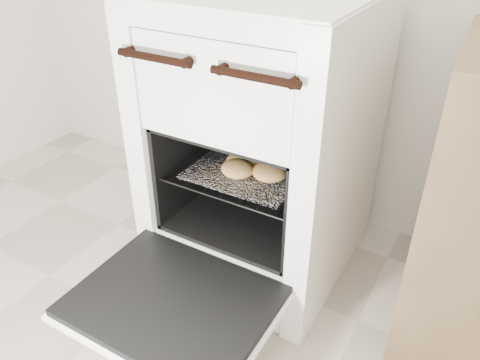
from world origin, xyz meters
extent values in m
cube|color=white|center=(-0.08, 1.18, 0.46)|extent=(0.60, 0.64, 0.92)
cylinder|color=black|center=(-0.22, 0.84, 0.80)|extent=(0.22, 0.02, 0.02)
cylinder|color=black|center=(0.06, 0.84, 0.80)|extent=(0.22, 0.02, 0.02)
cube|color=black|center=(-0.08, 0.66, 0.21)|extent=(0.52, 0.40, 0.02)
cube|color=white|center=(-0.08, 0.66, 0.19)|extent=(0.54, 0.42, 0.02)
cylinder|color=black|center=(-0.30, 1.10, 0.40)|extent=(0.01, 0.42, 0.01)
cylinder|color=black|center=(0.13, 1.10, 0.40)|extent=(0.01, 0.42, 0.01)
cylinder|color=black|center=(-0.08, 0.90, 0.40)|extent=(0.43, 0.01, 0.01)
cylinder|color=black|center=(-0.08, 1.30, 0.40)|extent=(0.43, 0.01, 0.01)
cylinder|color=black|center=(-0.26, 1.10, 0.40)|extent=(0.01, 0.40, 0.01)
cylinder|color=black|center=(-0.20, 1.10, 0.40)|extent=(0.01, 0.40, 0.01)
cylinder|color=black|center=(-0.14, 1.10, 0.40)|extent=(0.01, 0.40, 0.01)
cylinder|color=black|center=(-0.08, 1.10, 0.40)|extent=(0.01, 0.40, 0.01)
cylinder|color=black|center=(-0.02, 1.10, 0.40)|extent=(0.01, 0.40, 0.01)
cylinder|color=black|center=(0.04, 1.10, 0.40)|extent=(0.01, 0.40, 0.01)
cylinder|color=black|center=(0.10, 1.10, 0.40)|extent=(0.01, 0.40, 0.01)
cube|color=white|center=(-0.08, 1.08, 0.41)|extent=(0.34, 0.30, 0.01)
ellipsoid|color=tan|center=(-0.09, 1.03, 0.43)|extent=(0.14, 0.14, 0.05)
ellipsoid|color=tan|center=(-0.10, 1.08, 0.43)|extent=(0.15, 0.15, 0.05)
ellipsoid|color=tan|center=(0.00, 1.06, 0.43)|extent=(0.15, 0.15, 0.05)
camera|label=1|loc=(0.53, -0.03, 1.14)|focal=35.00mm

